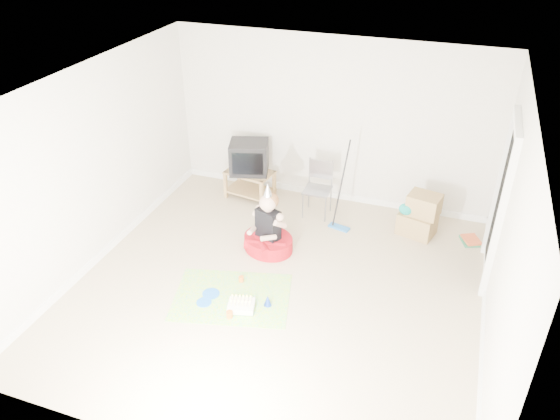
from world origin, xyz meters
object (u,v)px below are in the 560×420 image
(cardboard_boxes, at_px, (419,215))
(birthday_cake, at_px, (241,306))
(folding_chair, at_px, (317,190))
(seated_woman, at_px, (268,235))
(crt_tv, at_px, (249,157))
(tv_stand, at_px, (250,182))

(cardboard_boxes, relative_size, birthday_cake, 1.75)
(folding_chair, bearing_deg, cardboard_boxes, -1.30)
(seated_woman, relative_size, birthday_cake, 2.83)
(folding_chair, distance_m, birthday_cake, 2.47)
(crt_tv, distance_m, birthday_cake, 2.84)
(cardboard_boxes, bearing_deg, folding_chair, 178.70)
(seated_woman, height_order, birthday_cake, seated_woman)
(folding_chair, distance_m, seated_woman, 1.21)
(folding_chair, height_order, cardboard_boxes, folding_chair)
(tv_stand, height_order, crt_tv, crt_tv)
(seated_woman, bearing_deg, tv_stand, 121.57)
(tv_stand, xyz_separation_m, birthday_cake, (0.93, -2.60, -0.23))
(tv_stand, xyz_separation_m, folding_chair, (1.18, -0.17, 0.15))
(crt_tv, height_order, birthday_cake, crt_tv)
(tv_stand, height_order, seated_woman, seated_woman)
(tv_stand, distance_m, seated_woman, 1.53)
(tv_stand, xyz_separation_m, seated_woman, (0.80, -1.30, -0.05))
(birthday_cake, bearing_deg, cardboard_boxes, 53.27)
(birthday_cake, bearing_deg, seated_woman, 95.83)
(crt_tv, xyz_separation_m, cardboard_boxes, (2.71, -0.21, -0.41))
(tv_stand, xyz_separation_m, cardboard_boxes, (2.71, -0.21, 0.03))
(folding_chair, relative_size, cardboard_boxes, 1.36)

